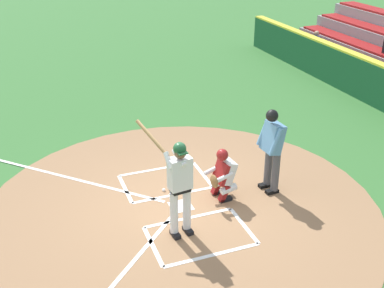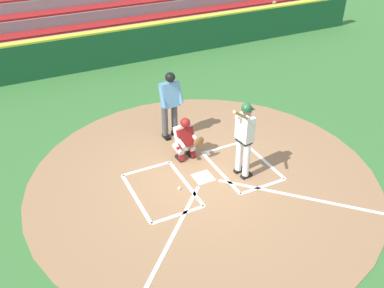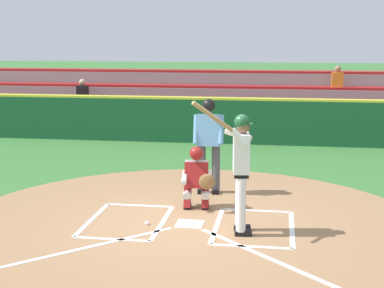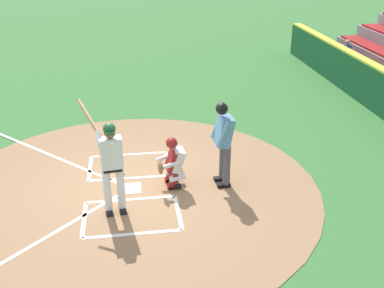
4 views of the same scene
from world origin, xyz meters
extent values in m
plane|color=#387033|center=(0.00, 0.00, 0.00)|extent=(120.00, 120.00, 0.00)
cylinder|color=#99704C|center=(0.00, 0.00, 0.01)|extent=(8.00, 8.00, 0.01)
cube|color=white|center=(0.00, 0.00, 0.01)|extent=(0.44, 0.44, 0.01)
cube|color=white|center=(-1.05, -0.90, 0.01)|extent=(1.20, 0.08, 0.01)
cube|color=white|center=(-1.05, 0.90, 0.01)|extent=(1.20, 0.08, 0.01)
cube|color=white|center=(-0.45, 0.00, 0.01)|extent=(0.08, 1.80, 0.01)
cube|color=white|center=(-1.65, 0.00, 0.01)|extent=(0.08, 1.80, 0.01)
cube|color=white|center=(1.05, -0.90, 0.01)|extent=(1.20, 0.08, 0.01)
cube|color=white|center=(1.05, 0.90, 0.01)|extent=(1.20, 0.08, 0.01)
cube|color=white|center=(0.45, 0.00, 0.01)|extent=(0.08, 1.80, 0.01)
cube|color=white|center=(1.65, 0.00, 0.01)|extent=(0.08, 1.80, 0.01)
cube|color=white|center=(2.10, 2.10, 0.01)|extent=(3.73, 3.73, 0.01)
cube|color=white|center=(-2.10, 2.10, 0.01)|extent=(3.73, 3.73, 0.01)
cylinder|color=white|center=(-0.83, 0.17, 0.50)|extent=(0.15, 0.15, 0.84)
cube|color=black|center=(-0.87, 0.17, 0.04)|extent=(0.27, 0.15, 0.09)
cylinder|color=white|center=(-0.86, 0.43, 0.50)|extent=(0.15, 0.15, 0.84)
cube|color=black|center=(-0.90, 0.43, 0.04)|extent=(0.27, 0.15, 0.09)
cube|color=black|center=(-0.85, 0.30, 0.97)|extent=(0.26, 0.36, 0.10)
cube|color=white|center=(-0.85, 0.30, 1.28)|extent=(0.29, 0.43, 0.60)
sphere|color=brown|center=(-0.87, 0.30, 1.69)|extent=(0.21, 0.21, 0.21)
sphere|color=#1E512D|center=(-0.85, 0.30, 1.76)|extent=(0.23, 0.23, 0.23)
cube|color=#1E512D|center=(-0.96, 0.29, 1.73)|extent=(0.13, 0.18, 0.02)
cylinder|color=white|center=(-0.80, 0.29, 1.56)|extent=(0.44, 0.14, 0.21)
cylinder|color=white|center=(-0.82, 0.50, 1.56)|extent=(0.27, 0.12, 0.29)
cylinder|color=#AD7F4C|center=(-0.48, 0.68, 1.86)|extent=(0.65, 0.44, 0.53)
cylinder|color=#AD7F4C|center=(-0.77, 0.49, 1.62)|extent=(0.10, 0.11, 0.08)
cube|color=black|center=(-0.14, -0.93, 0.04)|extent=(0.14, 0.27, 0.09)
cube|color=maroon|center=(-0.14, -0.89, 0.20)|extent=(0.14, 0.25, 0.37)
cylinder|color=silver|center=(-0.13, -0.99, 0.28)|extent=(0.18, 0.37, 0.21)
cube|color=black|center=(0.18, -0.90, 0.04)|extent=(0.14, 0.27, 0.09)
cube|color=maroon|center=(0.18, -0.86, 0.20)|extent=(0.14, 0.25, 0.37)
cylinder|color=silver|center=(0.18, -0.96, 0.28)|extent=(0.18, 0.37, 0.21)
cube|color=silver|center=(0.03, -0.99, 0.62)|extent=(0.43, 0.39, 0.52)
cube|color=maroon|center=(0.02, -0.88, 0.62)|extent=(0.44, 0.25, 0.46)
sphere|color=brown|center=(0.02, -0.92, 0.99)|extent=(0.21, 0.21, 0.21)
sphere|color=maroon|center=(0.02, -0.90, 1.01)|extent=(0.24, 0.24, 0.24)
cylinder|color=silver|center=(-0.19, -0.83, 0.60)|extent=(0.13, 0.45, 0.20)
cylinder|color=silver|center=(0.21, -0.80, 0.60)|extent=(0.13, 0.45, 0.20)
ellipsoid|color=brown|center=(-0.20, -0.63, 0.57)|extent=(0.29, 0.12, 0.28)
cylinder|color=#4C4C51|center=(-0.20, -2.02, 0.51)|extent=(0.16, 0.16, 0.86)
cube|color=black|center=(-0.20, -1.97, 0.04)|extent=(0.15, 0.29, 0.09)
cylinder|color=#4C4C51|center=(0.08, -2.00, 0.51)|extent=(0.16, 0.16, 0.86)
cube|color=black|center=(0.07, -1.95, 0.04)|extent=(0.15, 0.29, 0.09)
cube|color=#5B8EB7|center=(-0.06, -1.97, 1.25)|extent=(0.46, 0.39, 0.66)
sphere|color=#9E7051|center=(-0.07, -1.93, 1.72)|extent=(0.22, 0.22, 0.22)
sphere|color=black|center=(-0.07, -1.91, 1.74)|extent=(0.25, 0.25, 0.25)
cylinder|color=#5B8EB7|center=(-0.31, -1.91, 1.28)|extent=(0.12, 0.29, 0.56)
cylinder|color=#5B8EB7|center=(0.17, -1.88, 1.28)|extent=(0.12, 0.29, 0.56)
sphere|color=white|center=(0.68, 0.15, 0.04)|extent=(0.07, 0.07, 0.07)
cube|color=#19512D|center=(0.00, -7.50, 0.62)|extent=(22.00, 0.36, 1.25)
cube|color=yellow|center=(0.00, -7.50, 1.28)|extent=(22.00, 0.32, 0.06)
cube|color=gray|center=(0.00, -8.53, 0.23)|extent=(20.00, 0.85, 0.45)
cube|color=maroon|center=(0.00, -8.53, 0.49)|extent=(19.60, 0.72, 0.08)
cube|color=gray|center=(0.00, -9.38, 0.45)|extent=(20.00, 0.85, 0.90)
cube|color=maroon|center=(0.00, -9.38, 0.94)|extent=(19.60, 0.72, 0.08)
cube|color=gray|center=(0.00, -10.22, 0.68)|extent=(20.00, 0.85, 1.35)
cube|color=maroon|center=(0.00, -10.22, 1.39)|extent=(19.60, 0.72, 0.08)
cube|color=gray|center=(0.00, -11.07, 0.90)|extent=(20.00, 0.85, 1.80)
cube|color=maroon|center=(0.00, -11.07, 1.84)|extent=(19.60, 0.72, 0.08)
cube|color=orange|center=(-3.18, -10.17, 1.66)|extent=(0.36, 0.22, 0.46)
sphere|color=#9E7051|center=(-3.18, -10.17, 2.00)|extent=(0.20, 0.20, 0.20)
cube|color=black|center=(5.02, -9.32, 1.21)|extent=(0.36, 0.22, 0.46)
sphere|color=beige|center=(5.02, -9.32, 1.55)|extent=(0.20, 0.20, 0.20)
camera|label=1|loc=(-7.74, 2.68, 5.39)|focal=44.90mm
camera|label=2|loc=(3.74, 6.93, 5.99)|focal=39.93mm
camera|label=3|loc=(-1.42, 9.03, 3.03)|focal=54.72mm
camera|label=4|loc=(-8.68, -0.07, 5.01)|focal=43.63mm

